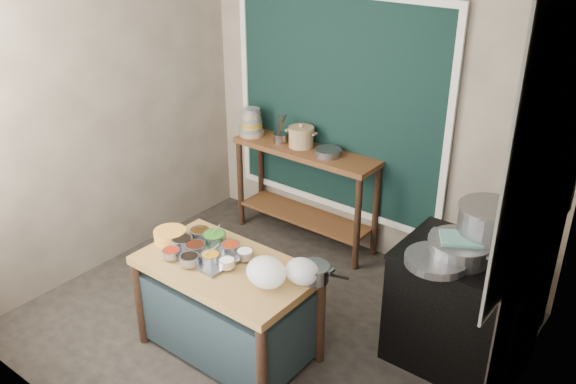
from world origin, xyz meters
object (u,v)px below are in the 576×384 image
Objects in this scene: saucepan at (314,273)px; yellow_basin at (170,236)px; condiment_tray at (206,254)px; ceramic_crock at (301,138)px; stove_block at (462,311)px; steamer at (459,249)px; back_counter at (305,195)px; utensil_cup at (280,138)px; stock_pot at (488,230)px; prep_table at (228,309)px.

yellow_basin is at bearing 175.72° from saucepan.
condiment_tray is 1.76m from ceramic_crock.
steamer is at bearing -119.31° from stove_block.
back_counter reaches higher than yellow_basin.
utensil_cup is (-0.29, -0.01, 0.52)m from back_counter.
ceramic_crock is at bearing 159.12° from stove_block.
condiment_tray is at bearing -147.19° from stock_pot.
saucepan reaches higher than prep_table.
saucepan is 0.48× the size of stock_pot.
saucepan reaches higher than condiment_tray.
yellow_basin is 2.24m from stock_pot.
condiment_tray is at bearing -148.84° from stove_block.
stock_pot reaches higher than prep_table.
stove_block is 2.19m from ceramic_crock.
yellow_basin is at bearing -154.77° from steamer.
steamer reaches higher than condiment_tray.
prep_table is 1.39× the size of stove_block.
stock_pot is at bearing 28.90° from saucepan.
yellow_basin is 0.55× the size of steamer.
saucepan is at bearing 20.45° from prep_table.
utensil_cup is 0.57× the size of ceramic_crock.
yellow_basin is at bearing -151.62° from stock_pot.
back_counter is 0.59m from utensil_cup.
stove_block is 6.40× the size of utensil_cup.
back_counter is at bearing 158.98° from stove_block.
steamer is (1.85, -0.82, 0.48)m from back_counter.
saucepan is 1.92m from ceramic_crock.
steamer is at bearing 33.31° from prep_table.
prep_table is at bearing 1.63° from yellow_basin.
steamer is (1.92, -0.84, -0.08)m from ceramic_crock.
saucepan is (0.59, 0.22, 0.43)m from prep_table.
stock_pot reaches higher than utensil_cup.
back_counter is 3.35× the size of steamer.
ceramic_crock reaches higher than back_counter.
yellow_basin is 1.72m from utensil_cup.
prep_table is at bearing -145.30° from stove_block.
ceramic_crock is 2.13m from stock_pot.
utensil_cup is at bearing 116.73° from prep_table.
stock_pot is 0.24m from steamer.
steamer is at bearing 25.58° from saucepan.
prep_table is 1.67m from steamer.
saucepan is at bearing 15.34° from condiment_tray.
prep_table is 0.43m from condiment_tray.
back_counter reaches higher than stove_block.
ceramic_crock is (-1.20, 1.47, 0.23)m from saucepan.
utensil_cup reaches higher than steamer.
utensil_cup is at bearing 118.61° from saucepan.
back_counter is 1.72m from yellow_basin.
condiment_tray is (-1.55, -0.94, 0.34)m from stove_block.
prep_table is 0.77m from saucepan.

